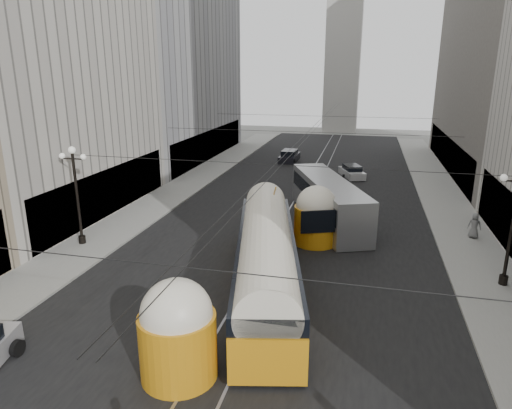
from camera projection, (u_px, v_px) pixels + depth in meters
The scene contains 14 objects.
road at pixel (304, 199), 40.58m from camera, with size 20.00×85.00×0.02m, color black.
sidewalk_left at pixel (192, 182), 46.54m from camera, with size 4.00×72.00×0.15m, color gray.
sidewalk_right at pixel (442, 196), 41.10m from camera, with size 4.00×72.00×0.15m, color gray.
rail_left at pixel (296, 198), 40.75m from camera, with size 0.12×85.00×0.04m, color gray.
rail_right at pixel (312, 199), 40.41m from camera, with size 0.12×85.00×0.04m, color gray.
building_left_far at pixel (162, 42), 55.47m from camera, with size 12.60×28.60×28.60m.
distant_tower at pixel (344, 46), 80.55m from camera, with size 6.00×6.00×31.36m.
lamppost_left_mid at pixel (76, 190), 28.87m from camera, with size 1.86×0.44×6.37m.
catenary at pixel (306, 134), 37.94m from camera, with size 25.00×72.00×0.23m.
streetcar at pixel (266, 256), 23.20m from camera, with size 6.25×17.74×3.97m.
city_bus at pixel (328, 199), 34.20m from camera, with size 7.05×13.00×3.18m.
sedan_white_far at pixel (352, 172), 48.54m from camera, with size 3.08×4.52×1.32m.
sedan_dark_far at pixel (289, 156), 56.62m from camera, with size 2.07×4.76×1.49m.
pedestrian_sidewalk_right at pixel (474, 226), 30.59m from camera, with size 0.84×0.52×1.73m, color slate.
Camera 1 is at (5.07, -6.45, 11.09)m, focal length 32.00 mm.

